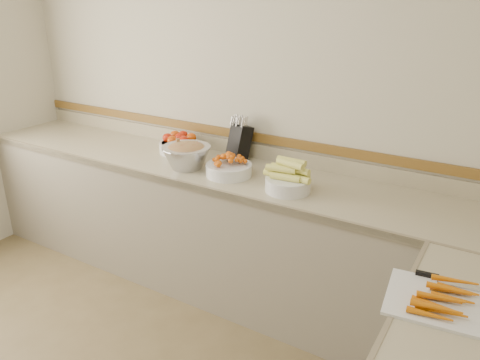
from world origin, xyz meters
The scene contains 8 objects.
back_wall centered at (0.00, 2.00, 1.30)m, with size 4.00×4.00×0.00m, color #B4AD95.
counter_back centered at (0.00, 1.68, 0.45)m, with size 4.00×0.65×1.08m.
knife_block centered at (0.01, 1.90, 1.03)m, with size 0.18×0.20×0.32m.
tomato_bowl centered at (-0.45, 1.81, 0.96)m, with size 0.28×0.28×0.14m.
cherry_tomato_bowl centered at (0.11, 1.60, 0.95)m, with size 0.29×0.29×0.15m.
corn_bowl centered at (0.54, 1.56, 0.97)m, with size 0.29×0.27×0.20m.
rhubarb_bowl centered at (-0.19, 1.57, 0.99)m, with size 0.32×0.32×0.18m.
cutting_board centered at (1.51, 0.89, 0.92)m, with size 0.44×0.36×0.06m.
Camera 1 is at (1.61, -0.72, 1.95)m, focal length 35.00 mm.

